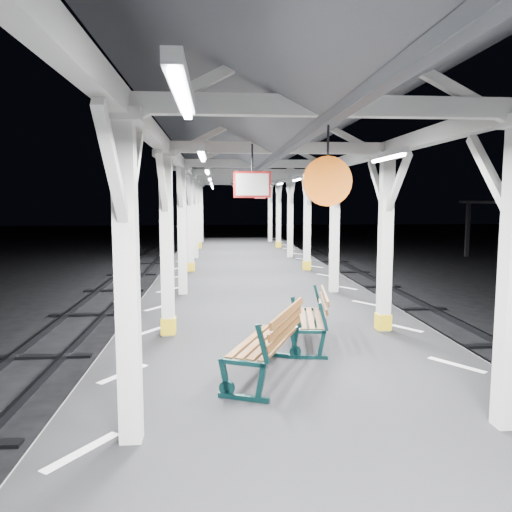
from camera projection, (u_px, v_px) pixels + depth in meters
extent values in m
plane|color=black|center=(294.00, 435.00, 7.38)|extent=(120.00, 120.00, 0.00)
cube|color=black|center=(294.00, 402.00, 7.32)|extent=(6.00, 50.00, 1.00)
cube|color=silver|center=(123.00, 374.00, 7.07)|extent=(1.00, 48.00, 0.01)
cube|color=silver|center=(456.00, 365.00, 7.46)|extent=(1.00, 48.00, 0.01)
cube|color=silver|center=(127.00, 287.00, 4.95)|extent=(0.22, 0.22, 3.20)
cube|color=silver|center=(122.00, 116.00, 4.76)|extent=(0.40, 0.40, 0.12)
cube|color=silver|center=(133.00, 173.00, 5.36)|extent=(0.10, 0.99, 0.99)
cube|color=silver|center=(112.00, 166.00, 4.27)|extent=(0.10, 0.99, 0.99)
cube|color=silver|center=(167.00, 248.00, 8.91)|extent=(0.22, 0.22, 3.20)
cube|color=silver|center=(165.00, 154.00, 8.72)|extent=(0.40, 0.40, 0.12)
cube|color=gold|center=(169.00, 326.00, 9.07)|extent=(0.26, 0.26, 0.30)
cube|color=silver|center=(169.00, 184.00, 9.32)|extent=(0.10, 0.99, 0.99)
cube|color=silver|center=(162.00, 182.00, 8.23)|extent=(0.10, 0.99, 0.99)
cube|color=silver|center=(182.00, 233.00, 12.87)|extent=(0.22, 0.22, 3.20)
cube|color=silver|center=(181.00, 168.00, 12.68)|extent=(0.40, 0.40, 0.12)
cube|color=silver|center=(183.00, 189.00, 13.29)|extent=(0.10, 0.99, 0.99)
cube|color=silver|center=(180.00, 188.00, 12.20)|extent=(0.10, 0.99, 0.99)
cube|color=silver|center=(190.00, 225.00, 16.83)|extent=(0.22, 0.22, 3.20)
cube|color=silver|center=(190.00, 175.00, 16.64)|extent=(0.40, 0.40, 0.12)
cube|color=gold|center=(191.00, 267.00, 16.99)|extent=(0.26, 0.26, 0.30)
cube|color=silver|center=(191.00, 191.00, 17.25)|extent=(0.10, 0.99, 0.99)
cube|color=silver|center=(189.00, 190.00, 16.16)|extent=(0.10, 0.99, 0.99)
cube|color=silver|center=(195.00, 220.00, 20.79)|extent=(0.22, 0.22, 3.20)
cube|color=silver|center=(195.00, 180.00, 20.61)|extent=(0.40, 0.40, 0.12)
cube|color=silver|center=(195.00, 192.00, 21.21)|extent=(0.10, 0.99, 0.99)
cube|color=silver|center=(194.00, 192.00, 20.12)|extent=(0.10, 0.99, 0.99)
cube|color=silver|center=(199.00, 217.00, 24.76)|extent=(0.22, 0.22, 3.20)
cube|color=silver|center=(198.00, 183.00, 24.57)|extent=(0.40, 0.40, 0.12)
cube|color=gold|center=(199.00, 245.00, 24.92)|extent=(0.26, 0.26, 0.30)
cube|color=silver|center=(199.00, 194.00, 25.17)|extent=(0.10, 0.99, 0.99)
cube|color=silver|center=(198.00, 193.00, 24.08)|extent=(0.10, 0.99, 0.99)
cube|color=silver|center=(201.00, 214.00, 28.72)|extent=(0.22, 0.22, 3.20)
cube|color=silver|center=(201.00, 185.00, 28.53)|extent=(0.40, 0.40, 0.12)
cube|color=silver|center=(201.00, 194.00, 29.13)|extent=(0.10, 0.99, 0.99)
cube|color=silver|center=(201.00, 194.00, 28.04)|extent=(0.10, 0.99, 0.99)
cube|color=silver|center=(512.00, 282.00, 5.26)|extent=(0.22, 0.22, 3.20)
cube|color=silver|center=(490.00, 175.00, 5.67)|extent=(0.10, 0.99, 0.99)
cube|color=silver|center=(385.00, 246.00, 9.22)|extent=(0.22, 0.22, 3.20)
cube|color=silver|center=(388.00, 155.00, 9.03)|extent=(0.40, 0.40, 0.12)
cube|color=gold|center=(383.00, 321.00, 9.38)|extent=(0.26, 0.26, 0.30)
cube|color=silver|center=(377.00, 185.00, 9.64)|extent=(0.10, 0.99, 0.99)
cube|color=silver|center=(398.00, 183.00, 8.55)|extent=(0.10, 0.99, 0.99)
cube|color=silver|center=(335.00, 232.00, 13.18)|extent=(0.22, 0.22, 3.20)
cube|color=silver|center=(336.00, 169.00, 13.00)|extent=(0.40, 0.40, 0.12)
cube|color=silver|center=(331.00, 189.00, 13.60)|extent=(0.10, 0.99, 0.99)
cube|color=silver|center=(340.00, 188.00, 12.51)|extent=(0.10, 0.99, 0.99)
cube|color=silver|center=(307.00, 225.00, 17.15)|extent=(0.22, 0.22, 3.20)
cube|color=silver|center=(308.00, 176.00, 16.96)|extent=(0.40, 0.40, 0.12)
cube|color=gold|center=(307.00, 265.00, 17.31)|extent=(0.26, 0.26, 0.30)
cube|color=silver|center=(305.00, 191.00, 17.56)|extent=(0.10, 0.99, 0.99)
cube|color=silver|center=(311.00, 191.00, 16.47)|extent=(0.10, 0.99, 0.99)
cube|color=silver|center=(290.00, 220.00, 21.11)|extent=(0.22, 0.22, 3.20)
cube|color=silver|center=(290.00, 180.00, 20.92)|extent=(0.40, 0.40, 0.12)
cube|color=silver|center=(289.00, 193.00, 21.52)|extent=(0.10, 0.99, 0.99)
cube|color=silver|center=(292.00, 192.00, 20.43)|extent=(0.10, 0.99, 0.99)
cube|color=silver|center=(279.00, 216.00, 25.07)|extent=(0.22, 0.22, 3.20)
cube|color=silver|center=(279.00, 183.00, 24.88)|extent=(0.40, 0.40, 0.12)
cube|color=gold|center=(278.00, 245.00, 25.23)|extent=(0.26, 0.26, 0.30)
cube|color=silver|center=(277.00, 194.00, 25.48)|extent=(0.10, 0.99, 0.99)
cube|color=silver|center=(280.00, 193.00, 24.39)|extent=(0.10, 0.99, 0.99)
cube|color=silver|center=(270.00, 214.00, 29.03)|extent=(0.22, 0.22, 3.20)
cube|color=silver|center=(270.00, 185.00, 28.84)|extent=(0.40, 0.40, 0.12)
cube|color=silver|center=(269.00, 194.00, 29.44)|extent=(0.10, 0.99, 0.99)
cube|color=silver|center=(271.00, 194.00, 28.36)|extent=(0.10, 0.99, 0.99)
cube|color=silver|center=(150.00, 131.00, 6.73)|extent=(0.18, 48.00, 0.24)
cube|color=silver|center=(436.00, 134.00, 7.04)|extent=(0.18, 48.00, 0.24)
cube|color=silver|center=(329.00, 106.00, 4.90)|extent=(4.20, 0.14, 0.20)
cube|color=silver|center=(278.00, 148.00, 8.86)|extent=(4.20, 0.14, 0.20)
cube|color=silver|center=(259.00, 164.00, 12.83)|extent=(4.20, 0.14, 0.20)
cube|color=silver|center=(249.00, 172.00, 16.79)|extent=(4.20, 0.14, 0.20)
cube|color=silver|center=(243.00, 177.00, 20.75)|extent=(4.20, 0.14, 0.20)
cube|color=silver|center=(239.00, 181.00, 24.71)|extent=(4.20, 0.14, 0.20)
cube|color=silver|center=(236.00, 183.00, 28.67)|extent=(4.20, 0.14, 0.20)
cube|color=silver|center=(297.00, 64.00, 6.78)|extent=(0.16, 48.00, 0.20)
cube|color=#52555A|center=(201.00, 91.00, 6.72)|extent=(2.80, 49.00, 1.45)
cube|color=#52555A|center=(389.00, 94.00, 6.92)|extent=(2.80, 49.00, 1.45)
cube|color=silver|center=(182.00, 89.00, 2.85)|extent=(0.10, 1.35, 0.08)
cube|color=white|center=(182.00, 98.00, 2.86)|extent=(0.05, 1.25, 0.05)
cube|color=silver|center=(202.00, 153.00, 6.81)|extent=(0.10, 1.35, 0.08)
cube|color=white|center=(202.00, 157.00, 6.82)|extent=(0.05, 1.25, 0.05)
cube|color=silver|center=(207.00, 170.00, 10.77)|extent=(0.10, 1.35, 0.08)
cube|color=white|center=(207.00, 172.00, 10.78)|extent=(0.05, 1.25, 0.05)
cube|color=silver|center=(210.00, 178.00, 14.74)|extent=(0.10, 1.35, 0.08)
cube|color=white|center=(210.00, 179.00, 14.74)|extent=(0.05, 1.25, 0.05)
cube|color=silver|center=(211.00, 182.00, 18.70)|extent=(0.10, 1.35, 0.08)
cube|color=white|center=(211.00, 184.00, 18.70)|extent=(0.05, 1.25, 0.05)
cube|color=silver|center=(212.00, 185.00, 22.66)|extent=(0.10, 1.35, 0.08)
cube|color=white|center=(212.00, 186.00, 22.67)|extent=(0.05, 1.25, 0.05)
cube|color=silver|center=(213.00, 187.00, 26.62)|extent=(0.10, 1.35, 0.08)
cube|color=white|center=(213.00, 188.00, 26.63)|extent=(0.05, 1.25, 0.05)
cube|color=silver|center=(388.00, 154.00, 7.02)|extent=(0.10, 1.35, 0.08)
cube|color=white|center=(387.00, 158.00, 7.02)|extent=(0.05, 1.25, 0.05)
cube|color=silver|center=(326.00, 170.00, 10.98)|extent=(0.10, 1.35, 0.08)
cube|color=white|center=(326.00, 173.00, 10.98)|extent=(0.05, 1.25, 0.05)
cube|color=silver|center=(297.00, 178.00, 14.94)|extent=(0.10, 1.35, 0.08)
cube|color=white|center=(297.00, 180.00, 14.95)|extent=(0.05, 1.25, 0.05)
cube|color=silver|center=(280.00, 182.00, 18.90)|extent=(0.10, 1.35, 0.08)
cube|color=white|center=(280.00, 184.00, 18.91)|extent=(0.05, 1.25, 0.05)
cube|color=silver|center=(269.00, 185.00, 22.86)|extent=(0.10, 1.35, 0.08)
cube|color=white|center=(269.00, 186.00, 22.87)|extent=(0.05, 1.25, 0.05)
cube|color=silver|center=(261.00, 187.00, 26.82)|extent=(0.10, 1.35, 0.08)
cube|color=white|center=(261.00, 188.00, 26.83)|extent=(0.05, 1.25, 0.05)
cylinder|color=black|center=(328.00, 140.00, 4.94)|extent=(0.02, 0.02, 0.30)
cylinder|color=#E95F0C|center=(327.00, 181.00, 4.98)|extent=(0.50, 0.04, 0.50)
cylinder|color=black|center=(252.00, 158.00, 6.62)|extent=(0.02, 0.02, 0.36)
cube|color=red|center=(252.00, 185.00, 6.66)|extent=(0.50, 0.03, 0.35)
cube|color=white|center=(252.00, 185.00, 6.66)|extent=(0.44, 0.05, 0.29)
cylinder|color=black|center=(260.00, 186.00, 21.80)|extent=(0.02, 0.02, 0.36)
cube|color=red|center=(260.00, 195.00, 21.84)|extent=(0.50, 0.03, 0.35)
cube|color=white|center=(260.00, 195.00, 21.84)|extent=(0.44, 0.05, 0.29)
cube|color=black|center=(468.00, 229.00, 30.08)|extent=(0.20, 0.20, 3.30)
sphere|color=silver|center=(469.00, 203.00, 29.90)|extent=(0.20, 0.20, 0.20)
cube|color=black|center=(244.00, 398.00, 6.15)|extent=(0.64, 0.31, 0.07)
cube|color=black|center=(225.00, 378.00, 6.20)|extent=(0.18, 0.12, 0.51)
cube|color=black|center=(261.00, 383.00, 6.06)|extent=(0.16, 0.11, 0.51)
cube|color=black|center=(263.00, 344.00, 6.00)|extent=(0.19, 0.12, 0.48)
cube|color=black|center=(281.00, 355.00, 7.82)|extent=(0.64, 0.31, 0.07)
cube|color=black|center=(266.00, 340.00, 7.87)|extent=(0.18, 0.12, 0.51)
cube|color=black|center=(295.00, 343.00, 7.73)|extent=(0.16, 0.11, 0.51)
cube|color=black|center=(296.00, 312.00, 7.67)|extent=(0.19, 0.12, 0.48)
cube|color=#5E3516|center=(249.00, 340.00, 7.00)|extent=(0.73, 1.59, 0.04)
cube|color=#5E3516|center=(259.00, 341.00, 6.96)|extent=(0.73, 1.59, 0.04)
cube|color=#5E3516|center=(269.00, 342.00, 6.91)|extent=(0.73, 1.59, 0.04)
cube|color=#5E3516|center=(279.00, 343.00, 6.87)|extent=(0.73, 1.59, 0.04)
cube|color=#5E3516|center=(285.00, 333.00, 6.83)|extent=(0.69, 1.57, 0.10)
cube|color=#5E3516|center=(286.00, 323.00, 6.80)|extent=(0.69, 1.57, 0.10)
cube|color=#5E3516|center=(288.00, 312.00, 6.78)|extent=(0.69, 1.57, 0.10)
cube|color=black|center=(308.00, 357.00, 7.73)|extent=(0.61, 0.15, 0.06)
cube|color=black|center=(294.00, 344.00, 7.72)|extent=(0.16, 0.07, 0.47)
cube|color=black|center=(322.00, 345.00, 7.70)|extent=(0.15, 0.07, 0.47)
cube|color=black|center=(323.00, 317.00, 7.64)|extent=(0.17, 0.07, 0.44)
cube|color=black|center=(305.00, 330.00, 9.33)|extent=(0.61, 0.15, 0.06)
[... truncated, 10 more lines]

